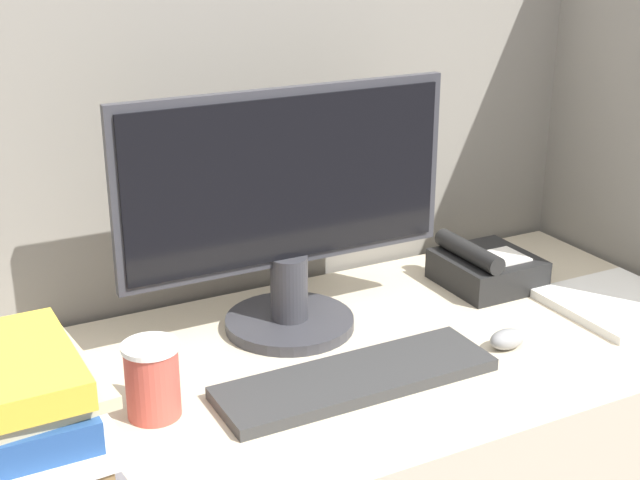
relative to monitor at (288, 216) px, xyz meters
The scene contains 8 objects.
cubicle_panel_rear 0.31m from the monitor, 86.09° to the left, with size 1.84×0.04×1.49m.
monitor is the anchor object (origin of this frame).
keyboard 0.31m from the monitor, 88.63° to the right, with size 0.45×0.14×0.02m.
mouse 0.43m from the monitor, 39.81° to the right, with size 0.07×0.04×0.03m.
coffee_cup 0.38m from the monitor, 150.48° to the right, with size 0.08×0.08×0.12m.
book_stack 0.59m from the monitor, 153.22° to the right, with size 0.23×0.32×0.19m.
desk_telephone 0.46m from the monitor, ahead, with size 0.17×0.18×0.10m.
paper_pile 0.66m from the monitor, 19.90° to the right, with size 0.23×0.24×0.02m.
Camera 1 is at (-0.63, -0.84, 1.45)m, focal length 50.00 mm.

